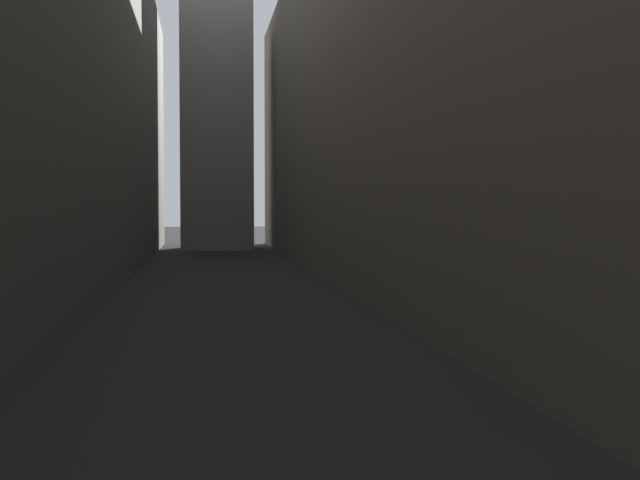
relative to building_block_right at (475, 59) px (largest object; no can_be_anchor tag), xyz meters
The scene contains 2 objects.
ground_plane 16.52m from the building_block_right, behind, with size 264.00×264.00×0.00m, color #232326.
building_block_right is the anchor object (origin of this frame).
Camera 1 is at (-1.44, 9.81, 4.27)m, focal length 47.65 mm.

